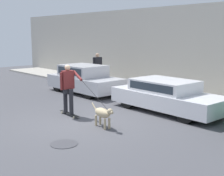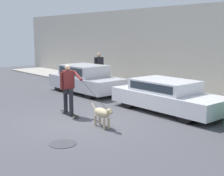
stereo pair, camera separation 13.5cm
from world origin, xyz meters
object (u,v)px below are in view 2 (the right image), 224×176
Objects in this scene: parked_car_1 at (167,96)px; skateboarder at (68,87)px; parked_car_0 at (86,79)px; pedestrian_with_bag at (99,67)px; dog at (102,113)px.

parked_car_1 is 1.55× the size of skateboarder.
pedestrian_with_bag is (-1.31, 1.87, 0.38)m from parked_car_0.
parked_car_1 is 3.65× the size of dog.
parked_car_0 is 2.32m from pedestrian_with_bag.
parked_car_1 is 3.01m from dog.
dog is 7.91m from pedestrian_with_bag.
skateboarder reaches higher than parked_car_0.
dog is at bearing 3.65° from skateboarder.
pedestrian_with_bag is (-6.25, 1.87, 0.44)m from parked_car_1.
parked_car_0 is at bearing 128.84° from pedestrian_with_bag.
skateboarder is at bearing -121.41° from parked_car_1.
parked_car_1 is 2.62× the size of pedestrian_with_bag.
parked_car_1 is at bearing 98.12° from dog.
pedestrian_with_bag is (-6.21, 4.87, 0.58)m from dog.
parked_car_0 reaches higher than dog.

